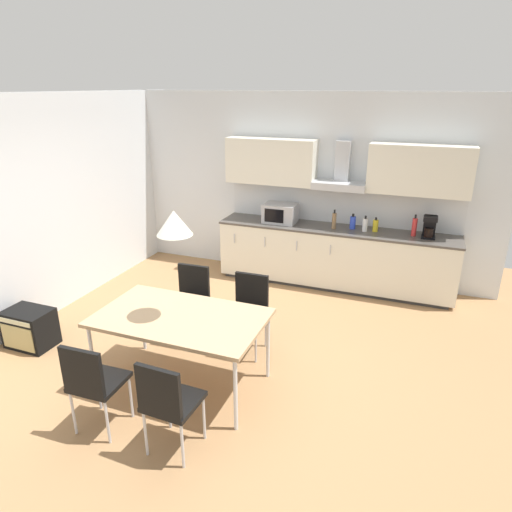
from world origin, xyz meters
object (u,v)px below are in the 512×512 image
bottle_blue (353,222)px  bottle_yellow (375,225)px  guitar_amp (30,328)px  bottle_red (414,227)px  chair_near_left (92,379)px  dining_table (181,320)px  pendant_lamp (174,223)px  chair_near_right (167,399)px  bottle_brown (334,221)px  chair_far_right (249,305)px  coffee_maker (429,227)px  chair_far_left (191,295)px  bottle_white (365,225)px  microwave (280,213)px

bottle_blue → bottle_yellow: bearing=-2.6°
bottle_yellow → guitar_amp: size_ratio=0.38×
bottle_red → chair_near_left: 4.47m
dining_table → pendant_lamp: pendant_lamp is taller
bottle_yellow → chair_near_right: bearing=-105.6°
bottle_brown → bottle_yellow: bearing=7.9°
dining_table → pendant_lamp: bearing=45.0°
guitar_amp → pendant_lamp: (1.99, -0.02, 1.46)m
bottle_brown → chair_far_right: (-0.50, -2.04, -0.47)m
coffee_maker → dining_table: coffee_maker is taller
bottle_blue → bottle_yellow: size_ratio=1.09×
bottle_brown → chair_far_right: bottle_brown is taller
chair_far_right → chair_near_right: (-0.00, -1.71, 0.00)m
dining_table → chair_far_left: (-0.36, 0.85, -0.19)m
bottle_blue → chair_far_right: (-0.74, -2.13, -0.44)m
bottle_blue → chair_near_right: 3.93m
bottle_yellow → guitar_amp: bearing=-139.1°
coffee_maker → bottle_red: coffee_maker is taller
pendant_lamp → bottle_yellow: bearing=64.4°
bottle_white → dining_table: 3.20m
bottle_blue → guitar_amp: size_ratio=0.42×
coffee_maker → pendant_lamp: size_ratio=0.94×
chair_far_left → guitar_amp: bearing=-152.8°
bottle_brown → bottle_red: bottle_red is taller
bottle_blue → chair_far_right: 2.30m
chair_far_left → dining_table: bearing=-67.0°
bottle_yellow → chair_near_right: bottle_yellow is taller
microwave → chair_far_right: 2.15m
chair_near_right → guitar_amp: 2.52m
chair_near_left → bottle_brown: bearing=72.1°
bottle_brown → dining_table: bottle_brown is taller
microwave → bottle_brown: bearing=-2.3°
bottle_yellow → chair_far_right: (-1.06, -2.12, -0.44)m
coffee_maker → bottle_blue: 1.02m
coffee_maker → chair_near_right: coffee_maker is taller
bottle_white → guitar_amp: bottle_white is taller
dining_table → bottle_brown: bearing=73.6°
bottle_yellow → bottle_red: bearing=-1.9°
coffee_maker → bottle_white: coffee_maker is taller
bottle_red → coffee_maker: bearing=-0.7°
bottle_yellow → coffee_maker: bearing=-1.6°
bottle_blue → dining_table: bearing=-110.3°
coffee_maker → dining_table: (-2.12, -2.95, -0.32)m
coffee_maker → bottle_brown: bearing=-177.3°
bottle_red → chair_far_left: size_ratio=0.34×
microwave → bottle_white: 1.25m
bottle_yellow → chair_near_right: 3.99m
bottle_yellow → chair_near_left: size_ratio=0.23×
coffee_maker → bottle_yellow: (-0.70, 0.02, -0.06)m
chair_far_left → chair_far_right: bearing=0.0°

